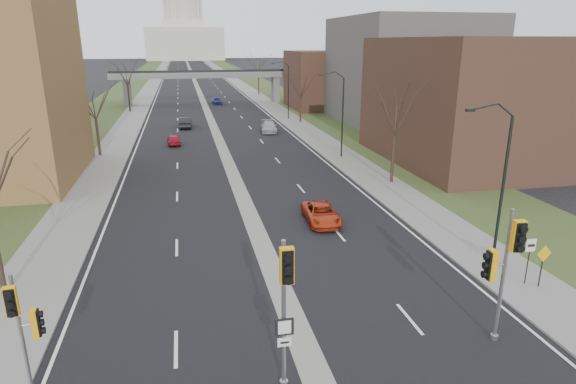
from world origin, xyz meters
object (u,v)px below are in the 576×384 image
object	(u,v)px
signal_pole_right	(504,259)
car_left_far	(186,122)
signal_pole_median	(285,292)
car_right_far	(217,101)
signal_pole_left	(23,321)
car_right_mid	(269,127)
warning_sign	(543,260)
car_left_near	(174,140)
car_right_near	(321,214)
speed_limit_sign	(529,253)

from	to	relation	value
signal_pole_right	car_left_far	size ratio (longest dim) A/B	1.24
signal_pole_median	car_right_far	world-z (taller)	signal_pole_median
signal_pole_median	signal_pole_right	distance (m)	8.81
signal_pole_median	signal_pole_right	size ratio (longest dim) A/B	0.99
signal_pole_left	car_right_mid	size ratio (longest dim) A/B	0.95
signal_pole_right	warning_sign	xyz separation A→B (m)	(4.96, 3.50, -2.16)
car_left_near	car_right_far	distance (m)	38.41
car_left_far	car_right_near	distance (m)	40.62
signal_pole_median	warning_sign	world-z (taller)	signal_pole_median
car_right_mid	car_right_far	world-z (taller)	car_right_mid
car_left_far	car_left_near	bearing A→B (deg)	86.14
speed_limit_sign	car_left_near	bearing A→B (deg)	117.10
warning_sign	signal_pole_median	bearing A→B (deg)	-167.52
car_left_near	car_right_near	xyz separation A→B (m)	(9.87, -28.09, 0.00)
warning_sign	car_right_mid	distance (m)	45.34
car_left_near	car_right_far	bearing A→B (deg)	-105.79
warning_sign	car_left_near	size ratio (longest dim) A/B	0.60
signal_pole_right	car_right_mid	bearing A→B (deg)	96.73
car_left_far	car_right_near	size ratio (longest dim) A/B	1.02
car_right_near	car_right_far	size ratio (longest dim) A/B	1.13
signal_pole_left	car_left_near	size ratio (longest dim) A/B	1.28
signal_pole_left	speed_limit_sign	world-z (taller)	signal_pole_left
car_right_far	car_left_far	bearing A→B (deg)	-106.73
signal_pole_right	car_left_near	world-z (taller)	signal_pole_right
warning_sign	car_right_near	xyz separation A→B (m)	(-7.95, 11.02, -0.92)
speed_limit_sign	car_right_far	xyz separation A→B (m)	(-9.54, 76.33, -1.10)
signal_pole_left	car_left_near	distance (m)	42.38
signal_pole_left	car_right_near	bearing A→B (deg)	38.05
car_left_near	signal_pole_right	bearing A→B (deg)	102.75
signal_pole_median	signal_pole_left	bearing A→B (deg)	170.24
signal_pole_median	car_right_mid	distance (m)	50.30
signal_pole_right	car_right_near	size ratio (longest dim) A/B	1.27
warning_sign	car_right_mid	size ratio (longest dim) A/B	0.45
speed_limit_sign	signal_pole_left	bearing A→B (deg)	-168.14
signal_pole_median	car_left_far	world-z (taller)	signal_pole_median
signal_pole_left	signal_pole_median	world-z (taller)	signal_pole_median
car_left_near	car_right_mid	world-z (taller)	car_right_mid
signal_pole_right	speed_limit_sign	world-z (taller)	signal_pole_right
car_left_near	speed_limit_sign	bearing A→B (deg)	110.07
car_right_near	car_right_mid	distance (m)	34.07
speed_limit_sign	warning_sign	size ratio (longest dim) A/B	1.10
car_left_far	car_right_mid	distance (m)	12.28
signal_pole_left	speed_limit_sign	xyz separation A→B (m)	(21.58, 3.37, -1.24)
car_right_near	car_right_mid	size ratio (longest dim) A/B	0.92
speed_limit_sign	car_left_near	xyz separation A→B (m)	(-17.34, 38.72, -1.16)
car_left_far	signal_pole_median	bearing A→B (deg)	96.29
speed_limit_sign	signal_pole_median	bearing A→B (deg)	-156.68
car_left_near	car_right_mid	bearing A→B (deg)	-158.59
warning_sign	speed_limit_sign	bearing A→B (deg)	135.60
signal_pole_median	car_left_near	size ratio (longest dim) A/B	1.55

